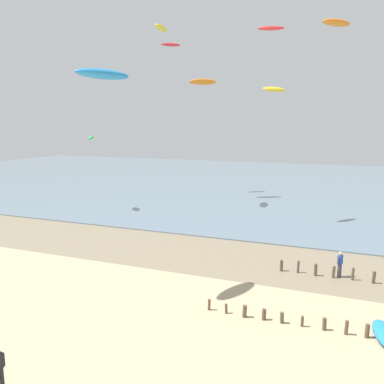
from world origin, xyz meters
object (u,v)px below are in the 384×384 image
object	(u,v)px
person_nearest_camera	(340,263)
kite_aloft_3	(91,138)
kite_aloft_2	(274,89)
kite_aloft_7	(336,23)
kite_aloft_8	(103,74)
kite_aloft_4	(271,28)
kite_aloft_10	(161,28)
kite_aloft_0	(202,82)
kite_aloft_9	(171,45)

from	to	relation	value
person_nearest_camera	kite_aloft_3	distance (m)	30.32
kite_aloft_2	kite_aloft_7	bearing A→B (deg)	-17.90
kite_aloft_8	kite_aloft_4	bearing A→B (deg)	-17.30
kite_aloft_3	kite_aloft_10	size ratio (longest dim) A/B	0.67
kite_aloft_3	kite_aloft_10	distance (m)	14.82
kite_aloft_0	kite_aloft_9	xyz separation A→B (m)	(-5.59, 2.49, 5.40)
kite_aloft_2	kite_aloft_9	xyz separation A→B (m)	(-16.64, 12.39, 7.43)
kite_aloft_9	kite_aloft_4	bearing A→B (deg)	-90.09
person_nearest_camera	kite_aloft_9	xyz separation A→B (m)	(-23.76, 25.90, 19.65)
kite_aloft_4	kite_aloft_0	bearing A→B (deg)	-75.57
kite_aloft_8	kite_aloft_9	xyz separation A→B (m)	(-11.08, 33.21, 8.05)
person_nearest_camera	kite_aloft_2	distance (m)	19.57
person_nearest_camera	kite_aloft_8	distance (m)	18.67
kite_aloft_4	kite_aloft_8	world-z (taller)	kite_aloft_4
kite_aloft_0	kite_aloft_4	world-z (taller)	kite_aloft_4
kite_aloft_2	kite_aloft_9	world-z (taller)	kite_aloft_9
kite_aloft_10	kite_aloft_9	bearing A→B (deg)	-171.66
kite_aloft_3	kite_aloft_10	world-z (taller)	kite_aloft_10
kite_aloft_0	kite_aloft_3	world-z (taller)	kite_aloft_0
kite_aloft_2	kite_aloft_3	bearing A→B (deg)	135.18
kite_aloft_0	kite_aloft_10	size ratio (longest dim) A/B	1.06
kite_aloft_0	kite_aloft_9	distance (m)	8.16
kite_aloft_7	kite_aloft_2	bearing A→B (deg)	-13.87
kite_aloft_10	kite_aloft_2	bearing A→B (deg)	66.91
person_nearest_camera	kite_aloft_4	world-z (taller)	kite_aloft_4
kite_aloft_2	kite_aloft_4	world-z (taller)	kite_aloft_4
kite_aloft_2	kite_aloft_10	bearing A→B (deg)	115.67
kite_aloft_10	kite_aloft_0	bearing A→B (deg)	148.59
kite_aloft_10	kite_aloft_4	bearing A→B (deg)	36.25
kite_aloft_8	kite_aloft_9	distance (m)	35.93
kite_aloft_0	kite_aloft_8	distance (m)	31.32
kite_aloft_0	kite_aloft_10	bearing A→B (deg)	38.92
kite_aloft_9	person_nearest_camera	bearing A→B (deg)	-84.92
person_nearest_camera	kite_aloft_7	xyz separation A→B (m)	(-1.91, 16.89, 18.63)
person_nearest_camera	kite_aloft_7	world-z (taller)	kite_aloft_7
kite_aloft_2	kite_aloft_3	size ratio (longest dim) A/B	1.21
kite_aloft_8	kite_aloft_0	bearing A→B (deg)	31.89
kite_aloft_7	kite_aloft_9	distance (m)	23.65
kite_aloft_9	kite_aloft_10	xyz separation A→B (m)	(2.94, -9.10, 0.02)
kite_aloft_0	kite_aloft_4	distance (m)	25.20
kite_aloft_3	kite_aloft_10	bearing A→B (deg)	93.34
person_nearest_camera	kite_aloft_10	distance (m)	33.20
kite_aloft_2	kite_aloft_4	distance (m)	12.28
person_nearest_camera	kite_aloft_4	bearing A→B (deg)	161.75
person_nearest_camera	kite_aloft_9	world-z (taller)	kite_aloft_9
kite_aloft_0	kite_aloft_4	size ratio (longest dim) A/B	1.94
person_nearest_camera	kite_aloft_10	size ratio (longest dim) A/B	0.51
kite_aloft_3	kite_aloft_9	xyz separation A→B (m)	(3.35, 14.49, 12.27)
kite_aloft_3	kite_aloft_4	distance (m)	25.10
kite_aloft_3	kite_aloft_9	world-z (taller)	kite_aloft_9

